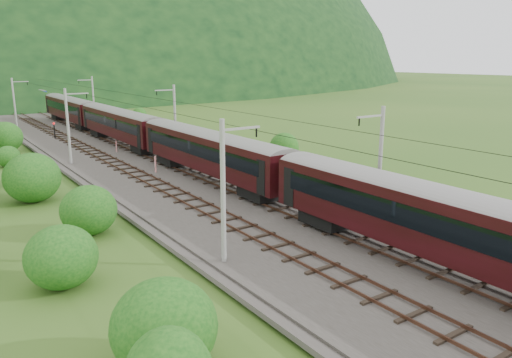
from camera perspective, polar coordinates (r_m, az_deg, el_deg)
ground at (r=31.93m, az=6.02°, el=-7.32°), size 600.00×600.00×0.00m
railbed at (r=39.59m, az=-3.39°, el=-2.84°), size 14.00×220.00×0.30m
track_left at (r=38.40m, az=-6.47°, el=-3.09°), size 2.40×220.00×0.27m
track_right at (r=40.76m, az=-0.51°, el=-2.00°), size 2.40×220.00×0.27m
catenary_left at (r=56.59m, az=-20.63°, el=5.84°), size 2.54×192.28×8.00m
catenary_right at (r=60.66m, az=-9.31°, el=7.01°), size 2.54×192.28×8.00m
overhead_wires at (r=38.19m, az=-3.54°, el=7.20°), size 4.83×198.00×0.03m
train at (r=45.28m, az=-4.99°, el=3.78°), size 3.09×172.69×5.37m
hazard_post_near at (r=50.47m, az=-11.42°, el=1.67°), size 0.17×0.17×1.63m
hazard_post_far at (r=62.63m, az=-15.67°, el=3.62°), size 0.14×0.14×1.35m
signal at (r=75.52m, az=-22.06°, el=5.29°), size 0.25×0.25×2.26m
vegetation_left at (r=46.46m, az=-26.67°, el=1.18°), size 12.64×152.05×7.09m
vegetation_right at (r=48.00m, az=9.06°, el=1.32°), size 7.03×105.66×2.97m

